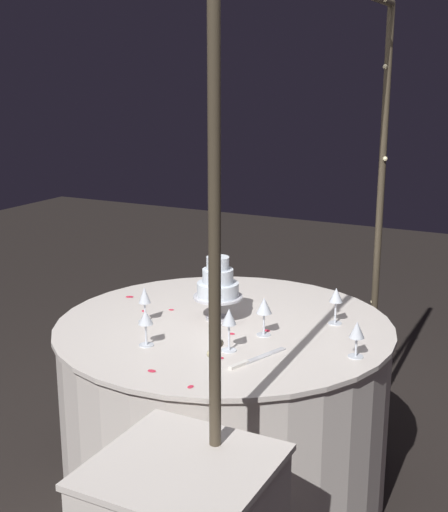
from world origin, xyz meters
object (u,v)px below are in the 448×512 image
Objects in this scene: main_table at (224,406)px; tiered_cake at (218,284)px; wine_glass_2 at (336,297)px; cake_knife at (254,359)px; wine_glass_3 at (229,319)px; decorative_arch at (322,193)px; wine_glass_1 at (145,297)px; wine_glass_0 at (264,307)px; wine_glass_5 at (357,332)px; wine_glass_4 at (146,320)px.

main_table is 5.17× the size of tiered_cake.
wine_glass_2 reaches higher than cake_knife.
wine_glass_3 reaches higher than cake_knife.
tiered_cake is 0.38m from wine_glass_3.
decorative_arch is 0.69m from cake_knife.
wine_glass_1 is at bearing -79.17° from decorative_arch.
wine_glass_3 is at bearing -29.05° from wine_glass_2.
wine_glass_3 reaches higher than wine_glass_0.
decorative_arch is 12.54× the size of wine_glass_3.
cake_knife is at bearing 44.17° from tiered_cake.
decorative_arch is 0.53m from wine_glass_0.
wine_glass_3 is 0.19m from cake_knife.
wine_glass_1 is at bearing -105.65° from cake_knife.
wine_glass_2 is at bearing 164.92° from cake_knife.
tiered_cake is at bearing -108.91° from wine_glass_0.
wine_glass_5 is at bearing 122.14° from cake_knife.
main_table is 0.62m from wine_glass_3.
tiered_cake reaches higher than wine_glass_4.
wine_glass_0 reaches higher than wine_glass_1.
decorative_arch is at bearing 85.48° from tiered_cake.
wine_glass_3 is at bearing 34.38° from tiered_cake.
wine_glass_3 reaches higher than wine_glass_5.
wine_glass_1 is 1.09× the size of wine_glass_4.
tiered_cake is 1.93× the size of wine_glass_4.
wine_glass_4 is 0.47m from cake_knife.
cake_knife is (0.31, 0.29, 0.40)m from main_table.
tiered_cake reaches higher than main_table.
wine_glass_3 reaches higher than wine_glass_4.
wine_glass_4 is (0.59, -0.59, -0.01)m from wine_glass_2.
main_table is 0.56m from tiered_cake.
main_table is 0.65m from wine_glass_4.
wine_glass_0 is 0.30m from cake_knife.
wine_glass_2 reaches higher than main_table.
wine_glass_3 reaches higher than main_table.
wine_glass_0 is at bearing 99.66° from wine_glass_1.
wine_glass_5 is at bearing 80.58° from main_table.
wine_glass_0 is at bearing 166.65° from wine_glass_3.
wine_glass_0 reaches higher than wine_glass_2.
wine_glass_4 is at bearing -49.24° from wine_glass_0.
wine_glass_3 is at bearing -107.75° from cake_knife.
wine_glass_4 is at bearing -57.59° from decorative_arch.
wine_glass_4 is (0.10, -0.32, -0.02)m from wine_glass_3.
decorative_arch is 0.55m from wine_glass_5.
wine_glass_4 is (0.37, -0.16, 0.51)m from main_table.
decorative_arch is 1.09m from main_table.
main_table is at bearing 52.90° from tiered_cake.
decorative_arch is at bearing 103.66° from wine_glass_0.
wine_glass_0 is 1.02× the size of wine_glass_1.
cake_knife is at bearing -23.94° from decorative_arch.
decorative_arch reaches higher than tiered_cake.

